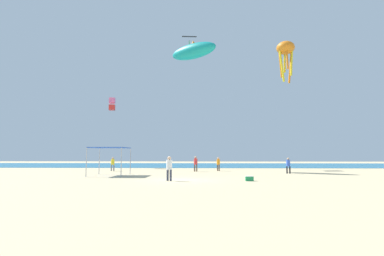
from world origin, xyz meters
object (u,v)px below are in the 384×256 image
at_px(person_far_shore, 169,166).
at_px(kite_inflatable_teal, 193,51).
at_px(cooler_box, 249,178).
at_px(kite_octopus_orange, 286,50).
at_px(kite_box_pink, 112,104).
at_px(canopy_tent, 110,149).
at_px(person_rightmost, 288,164).
at_px(kite_diamond_black, 189,38).
at_px(person_central, 113,163).
at_px(person_near_tent, 218,163).
at_px(person_leftmost, 196,163).

bearing_deg(person_far_shore, kite_inflatable_teal, -57.06).
xyz_separation_m(cooler_box, kite_octopus_orange, (8.92, 20.61, 17.11)).
bearing_deg(kite_box_pink, kite_octopus_orange, 169.18).
bearing_deg(canopy_tent, person_rightmost, 11.86).
distance_m(kite_diamond_black, kite_inflatable_teal, 8.00).
distance_m(person_central, cooler_box, 18.11).
bearing_deg(kite_inflatable_teal, kite_diamond_black, -49.61).
xyz_separation_m(person_near_tent, person_far_shore, (-4.21, -12.54, 0.11)).
xyz_separation_m(person_leftmost, kite_box_pink, (-12.65, 9.34, 8.35)).
height_order(person_central, kite_diamond_black, kite_diamond_black).
xyz_separation_m(canopy_tent, person_far_shore, (5.98, -4.89, -1.37)).
relative_size(person_leftmost, kite_inflatable_teal, 0.25).
bearing_deg(kite_octopus_orange, canopy_tent, -49.02).
xyz_separation_m(kite_octopus_orange, kite_diamond_black, (-14.26, -0.24, 2.02)).
distance_m(person_far_shore, kite_diamond_black, 27.53).
relative_size(canopy_tent, person_leftmost, 1.84).
bearing_deg(person_near_tent, cooler_box, -29.17).
distance_m(person_rightmost, kite_octopus_orange, 20.85).
distance_m(person_central, person_rightmost, 19.26).
distance_m(person_leftmost, person_central, 9.58).
bearing_deg(kite_inflatable_teal, kite_box_pink, 4.58).
xyz_separation_m(person_leftmost, person_rightmost, (9.37, -2.96, -0.07)).
bearing_deg(person_leftmost, person_far_shore, -60.89).
xyz_separation_m(canopy_tent, person_leftmost, (7.60, 6.52, -1.41)).
bearing_deg(person_rightmost, person_near_tent, -26.87).
distance_m(canopy_tent, cooler_box, 12.86).
bearing_deg(kite_box_pink, person_rightmost, 139.81).
bearing_deg(person_central, kite_diamond_black, 15.72).
height_order(person_central, person_far_shore, person_far_shore).
bearing_deg(kite_octopus_orange, kite_diamond_black, -85.67).
relative_size(person_leftmost, kite_octopus_orange, 0.27).
bearing_deg(cooler_box, person_leftmost, 110.45).
bearing_deg(canopy_tent, cooler_box, -21.61).
height_order(person_leftmost, person_central, person_leftmost).
relative_size(person_central, person_far_shore, 0.90).
height_order(person_leftmost, cooler_box, person_leftmost).
bearing_deg(canopy_tent, kite_inflatable_teal, 51.58).
xyz_separation_m(person_central, person_far_shore, (7.95, -12.00, 0.10)).
bearing_deg(cooler_box, person_rightmost, 57.72).
height_order(canopy_tent, kite_box_pink, kite_box_pink).
bearing_deg(person_near_tent, person_central, -123.94).
bearing_deg(person_rightmost, person_far_shore, 41.82).
bearing_deg(kite_box_pink, kite_inflatable_teal, 140.36).
xyz_separation_m(person_central, person_rightmost, (18.93, -3.55, -0.01)).
bearing_deg(kite_diamond_black, person_near_tent, -70.52).
relative_size(kite_diamond_black, kite_inflatable_teal, 0.49).
xyz_separation_m(kite_octopus_orange, kite_inflatable_teal, (-13.44, -6.80, -2.49)).
distance_m(person_near_tent, person_central, 12.16).
bearing_deg(cooler_box, person_central, 139.40).
height_order(person_central, cooler_box, person_central).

